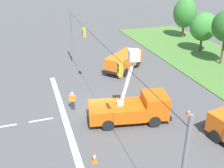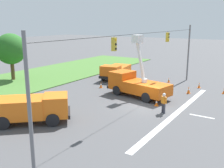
% 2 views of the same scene
% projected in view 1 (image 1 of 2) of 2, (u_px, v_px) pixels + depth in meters
% --- Properties ---
extents(ground_plane, '(200.00, 200.00, 0.00)m').
position_uv_depth(ground_plane, '(100.00, 110.00, 24.04)').
color(ground_plane, '#4C4C4F').
extents(lane_markings, '(17.60, 15.25, 0.01)m').
position_uv_depth(lane_markings, '(47.00, 119.00, 22.68)').
color(lane_markings, silver).
rests_on(lane_markings, ground).
extents(signal_gantry, '(26.20, 0.33, 7.20)m').
position_uv_depth(signal_gantry, '(99.00, 67.00, 22.22)').
color(signal_gantry, slate).
rests_on(signal_gantry, ground).
extents(tree_far_west, '(4.31, 3.78, 6.80)m').
position_uv_depth(tree_far_west, '(185.00, 13.00, 44.77)').
color(tree_far_west, brown).
rests_on(tree_far_west, ground).
extents(tree_west, '(3.72, 3.94, 5.88)m').
position_uv_depth(tree_west, '(203.00, 27.00, 37.78)').
color(tree_west, brown).
rests_on(tree_west, ground).
extents(utility_truck_bucket_lift, '(3.75, 7.09, 6.31)m').
position_uv_depth(utility_truck_bucket_lift, '(132.00, 107.00, 21.92)').
color(utility_truck_bucket_lift, '#D6560F').
rests_on(utility_truck_bucket_lift, ground).
extents(utility_truck_support_near, '(5.89, 6.15, 2.11)m').
position_uv_depth(utility_truck_support_near, '(124.00, 61.00, 32.43)').
color(utility_truck_support_near, orange).
rests_on(utility_truck_support_near, ground).
extents(road_worker, '(0.39, 0.60, 1.77)m').
position_uv_depth(road_worker, '(72.00, 100.00, 23.77)').
color(road_worker, '#383842').
rests_on(road_worker, ground).
extents(traffic_cone_mid_right, '(0.36, 0.36, 0.71)m').
position_uv_depth(traffic_cone_mid_right, '(189.00, 112.00, 23.05)').
color(traffic_cone_mid_right, orange).
rests_on(traffic_cone_mid_right, ground).
extents(traffic_cone_near_bucket, '(0.36, 0.36, 0.82)m').
position_uv_depth(traffic_cone_near_bucket, '(95.00, 157.00, 17.67)').
color(traffic_cone_near_bucket, orange).
rests_on(traffic_cone_near_bucket, ground).
extents(traffic_cone_lane_edge_b, '(0.36, 0.36, 0.63)m').
position_uv_depth(traffic_cone_lane_edge_b, '(90.00, 112.00, 23.13)').
color(traffic_cone_lane_edge_b, orange).
rests_on(traffic_cone_lane_edge_b, ground).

